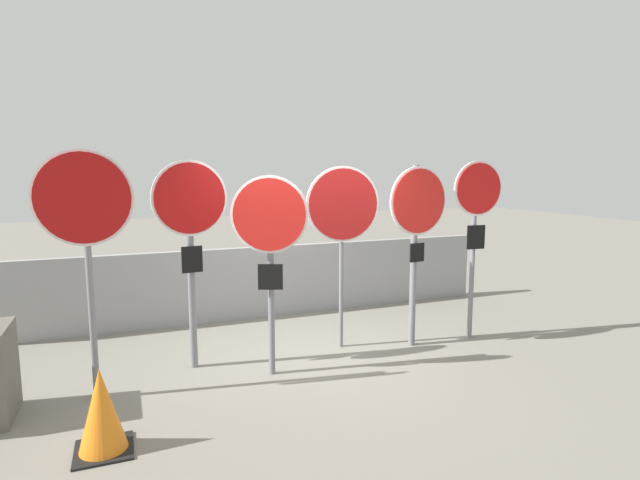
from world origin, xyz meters
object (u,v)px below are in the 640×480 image
Objects in this scene: stop_sign_5 at (477,209)px; traffic_cone_0 at (102,411)px; stop_sign_1 at (191,225)px; stop_sign_3 at (343,213)px; stop_sign_0 at (84,216)px; stop_sign_2 at (270,234)px; stop_sign_4 at (417,221)px.

stop_sign_5 is 3.42× the size of traffic_cone_0.
stop_sign_1 is 3.40× the size of traffic_cone_0.
stop_sign_3 is 3.50m from traffic_cone_0.
stop_sign_5 is at bearing 9.77° from stop_sign_0.
traffic_cone_0 is at bearing -162.94° from stop_sign_5.
stop_sign_0 is 1.11× the size of stop_sign_2.
stop_sign_2 is (0.78, -0.53, -0.08)m from stop_sign_1.
stop_sign_4 is at bearing 27.67° from stop_sign_2.
stop_sign_1 is at bearing 167.62° from stop_sign_4.
stop_sign_2 is 2.03m from stop_sign_4.
stop_sign_2 is at bearing -179.68° from stop_sign_4.
stop_sign_0 is at bearing -160.50° from stop_sign_2.
traffic_cone_0 is at bearing -129.20° from stop_sign_1.
stop_sign_1 reaches higher than stop_sign_2.
stop_sign_3 reaches higher than stop_sign_2.
stop_sign_4 is at bearing -13.18° from stop_sign_1.
stop_sign_1 is (1.05, 0.48, -0.18)m from stop_sign_0.
stop_sign_0 reaches higher than stop_sign_2.
traffic_cone_0 is at bearing -168.35° from stop_sign_4.
stop_sign_2 is 1.23m from stop_sign_3.
stop_sign_2 is at bearing 29.61° from traffic_cone_0.
stop_sign_4 is 4.14m from traffic_cone_0.
stop_sign_2 is at bearing -41.50° from stop_sign_1.
stop_sign_5 is (0.91, -0.03, 0.12)m from stop_sign_4.
stop_sign_1 is at bearing 32.60° from stop_sign_0.
stop_sign_4 reaches higher than stop_sign_2.
stop_sign_1 is at bearing 57.95° from traffic_cone_0.
stop_sign_3 is (1.88, -0.01, 0.09)m from stop_sign_1.
stop_sign_1 is 1.88m from stop_sign_3.
stop_sign_0 is 3.84m from stop_sign_4.
stop_sign_4 is 0.91m from stop_sign_5.
stop_sign_4 reaches higher than stop_sign_3.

